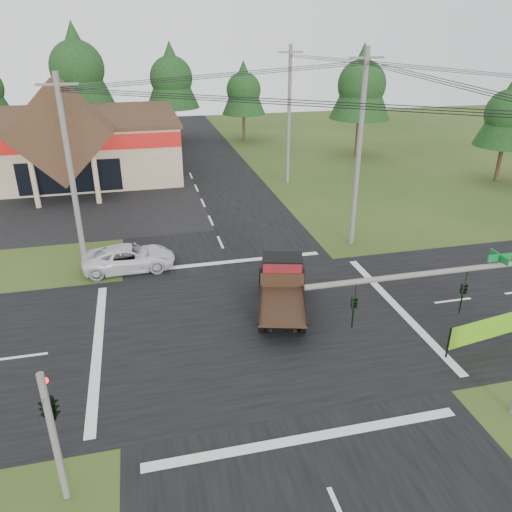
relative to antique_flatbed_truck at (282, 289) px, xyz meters
name	(u,v)px	position (x,y,z in m)	size (l,w,h in m)	color
ground	(257,326)	(-1.45, -1.03, -1.20)	(120.00, 120.00, 0.00)	#2A4017
road_ns	(257,326)	(-1.45, -1.03, -1.19)	(12.00, 120.00, 0.02)	black
road_ew	(257,326)	(-1.45, -1.03, -1.19)	(120.00, 12.00, 0.02)	black
parking_apron	(11,213)	(-15.45, 17.97, -1.18)	(28.00, 14.00, 0.02)	black
cvs_building	(8,146)	(-17.15, 28.54, 1.58)	(30.40, 18.20, 9.19)	tan
traffic_signal_mast	(497,310)	(4.37, -8.53, 3.23)	(8.12, 0.24, 7.00)	#595651
traffic_signal_corner	(47,396)	(-8.95, -8.36, 2.33)	(0.53, 2.48, 4.40)	#595651
utility_pole_nw	(71,176)	(-9.45, 6.97, 4.19)	(2.00, 0.30, 10.50)	#595651
utility_pole_ne	(359,150)	(6.55, 6.97, 4.69)	(2.00, 0.30, 11.50)	#595651
utility_pole_n	(289,115)	(6.55, 20.97, 4.54)	(2.00, 0.30, 11.20)	#595651
tree_row_c	(76,65)	(-11.45, 39.97, 7.52)	(7.28, 7.28, 13.13)	#332316
tree_row_d	(171,76)	(-1.45, 40.97, 6.18)	(6.16, 6.16, 11.11)	#332316
tree_row_e	(244,88)	(6.55, 38.97, 4.83)	(5.04, 5.04, 9.09)	#332316
tree_side_ne	(362,82)	(16.55, 28.97, 6.18)	(6.16, 6.16, 11.11)	#332316
tree_side_e_near	(510,111)	(24.55, 16.97, 4.83)	(5.04, 5.04, 9.09)	#332316
antique_flatbed_truck	(282,289)	(0.00, 0.00, 0.00)	(2.19, 5.73, 2.40)	#5B110D
roadside_banner	(487,332)	(7.60, -4.78, -0.47)	(4.26, 0.12, 1.45)	#5BA415
white_pickup	(129,258)	(-7.02, 6.41, -0.50)	(2.32, 5.03, 1.40)	silver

